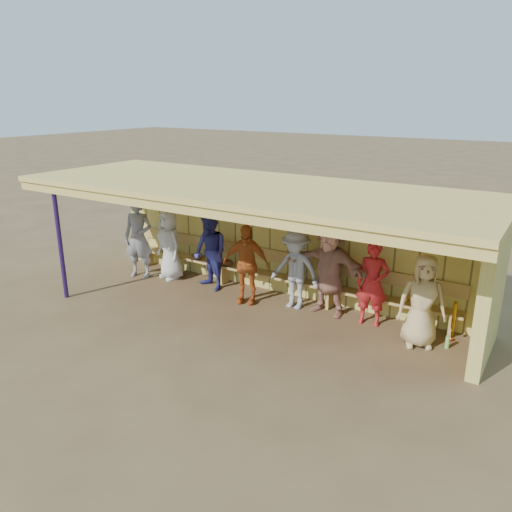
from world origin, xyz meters
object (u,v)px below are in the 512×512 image
Objects in this scene: player_d at (246,264)px; player_g at (372,284)px; player_a at (139,238)px; bench at (275,270)px; player_c at (210,252)px; player_f at (329,268)px; player_h at (422,301)px; player_e at (295,269)px; player_b at (169,245)px.

player_d is 2.53m from player_g.
bench is at bearing -5.40° from player_a.
player_c is (1.87, 0.25, -0.10)m from player_a.
player_a is at bearing 174.65° from player_g.
player_c is 1.05× the size of player_g.
player_f is 1.44m from bench.
player_h is at bearing -12.15° from bench.
player_e is at bearing -163.80° from player_f.
bench is (-3.20, 0.69, -0.27)m from player_h.
player_c is at bearing 151.94° from player_d.
player_d is 0.81m from bench.
player_b is 1.01× the size of player_e.
player_h is at bearing -17.98° from player_a.
player_h is at bearing 17.31° from player_c.
player_a is at bearing -166.94° from bench.
player_f is at bearing -12.97° from player_a.
player_h is (4.53, -0.19, -0.04)m from player_c.
player_f is (1.63, 0.40, 0.11)m from player_d.
player_b is 3.88m from player_f.
player_c is at bearing 172.94° from player_g.
player_g is (4.74, 0.13, -0.01)m from player_b.
player_c is 1.45m from bench.
player_b is 5.73m from player_h.
player_e is (3.21, 0.05, -0.01)m from player_b.
player_a reaches higher than player_c.
player_c reaches higher than player_d.
player_e is 1.01× the size of player_g.
player_a is 4.58m from player_f.
player_f reaches higher than player_d.
player_g is at bearing 22.29° from player_c.
player_d is at bearing 156.23° from player_h.
player_d is at bearing 178.73° from player_g.
player_f reaches higher than player_c.
player_b reaches higher than player_g.
player_d is 0.21× the size of bench.
player_f is at bearing -12.72° from bench.
player_h is at bearing -6.02° from player_e.
player_c is at bearing -169.05° from player_f.
player_c reaches higher than player_h.
player_e reaches higher than bench.
player_c is at bearing -159.49° from bench.
player_c is 2.02m from player_e.
player_d reaches higher than player_b.
player_f is at bearing 20.52° from player_b.
player_g is (5.42, 0.40, -0.14)m from player_a.
player_e is at bearing -13.64° from player_a.
player_b is at bearing -169.55° from bench.
player_e is at bearing 19.05° from player_b.
player_d is (2.24, -0.24, 0.01)m from player_b.
player_b reaches higher than player_h.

